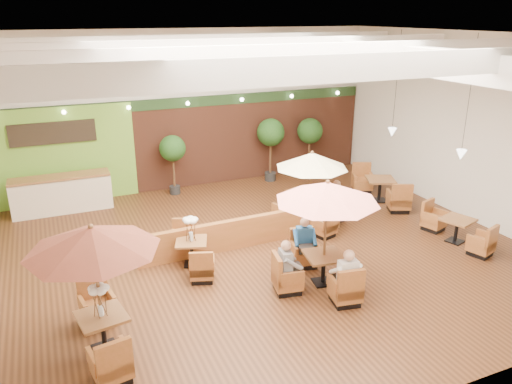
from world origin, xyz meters
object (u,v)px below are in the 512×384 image
topiary_1 (271,135)px  topiary_2 (310,133)px  service_counter (62,194)px  diner_0 (347,271)px  diner_2 (288,261)px  table_0 (94,257)px  booth_divider (246,232)px  diner_3 (325,212)px  table_3 (192,247)px  table_4 (456,231)px  topiary_0 (173,151)px  diner_4 (335,197)px  table_2 (311,175)px  diner_1 (305,238)px  table_5 (380,190)px  table_1 (324,210)px

topiary_1 → topiary_2: size_ratio=1.05×
service_counter → topiary_2: size_ratio=1.34×
diner_0 → diner_2: bearing=140.5°
table_0 → topiary_2: bearing=32.5°
booth_divider → diner_3: (2.25, -0.31, 0.33)m
service_counter → table_3: bearing=-61.8°
table_4 → topiary_0: 9.30m
booth_divider → diner_0: bearing=-77.5°
table_4 → diner_0: size_ratio=2.89×
booth_divider → diner_4: diner_4 is taller
booth_divider → table_4: 5.79m
table_2 → diner_0: size_ratio=2.77×
service_counter → topiary_0: bearing=3.1°
topiary_1 → topiary_0: bearing=-180.0°
table_3 → diner_1: (2.55, -1.16, 0.27)m
diner_1 → diner_4: bearing=-118.0°
table_4 → diner_1: bearing=156.2°
booth_divider → table_0: size_ratio=2.31×
diner_0 → table_0: bearing=-179.6°
diner_2 → diner_4: diner_4 is taller
table_5 → diner_1: 5.44m
table_4 → diner_3: 3.63m
topiary_0 → diner_1: 6.70m
table_1 → table_5: size_ratio=0.90×
booth_divider → diner_3: bearing=-9.8°
service_counter → diner_1: size_ratio=3.70×
booth_divider → diner_1: diner_1 is taller
diner_4 → diner_3: bearing=121.2°
topiary_1 → diner_4: 4.42m
table_1 → table_5: 6.22m
table_1 → table_4: table_1 is taller
table_0 → table_4: 9.71m
topiary_2 → topiary_0: bearing=-180.0°
table_4 → diner_1: diner_1 is taller
service_counter → diner_3: 8.29m
service_counter → diner_1: diner_1 is taller
table_5 → topiary_2: (-0.79, 3.44, 1.29)m
diner_1 → diner_4: 3.07m
topiary_1 → topiary_2: 1.65m
table_0 → table_3: 3.85m
service_counter → table_1: size_ratio=1.17×
table_5 → topiary_2: topiary_2 is taller
table_4 → diner_3: (-3.15, 1.75, 0.41)m
topiary_2 → diner_2: bearing=-122.2°
table_2 → table_5: table_2 is taller
table_2 → diner_2: (-2.29, -3.07, -0.82)m
table_5 → diner_0: 6.66m
table_5 → topiary_0: size_ratio=1.37×
topiary_2 → diner_1: topiary_2 is taller
table_5 → diner_3: (-3.15, -1.71, 0.36)m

